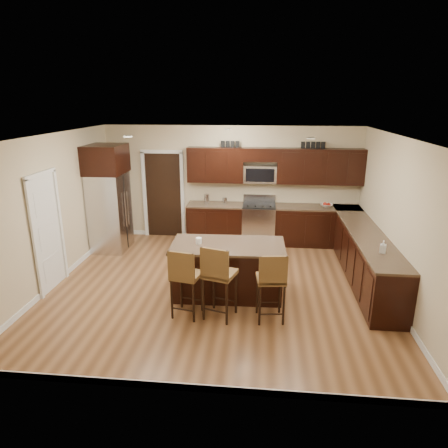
# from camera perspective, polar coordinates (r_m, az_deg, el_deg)

# --- Properties ---
(floor) EXTENTS (6.00, 6.00, 0.00)m
(floor) POSITION_cam_1_polar(r_m,az_deg,el_deg) (7.38, -0.83, -8.94)
(floor) COLOR brown
(floor) RESTS_ON ground
(ceiling) EXTENTS (6.00, 6.00, 0.00)m
(ceiling) POSITION_cam_1_polar(r_m,az_deg,el_deg) (6.63, -0.93, 12.45)
(ceiling) COLOR silver
(ceiling) RESTS_ON wall_back
(wall_back) EXTENTS (6.00, 0.00, 6.00)m
(wall_back) POSITION_cam_1_polar(r_m,az_deg,el_deg) (9.54, 1.03, 5.78)
(wall_back) COLOR #C9B791
(wall_back) RESTS_ON floor
(wall_left) EXTENTS (0.00, 5.50, 5.50)m
(wall_left) POSITION_cam_1_polar(r_m,az_deg,el_deg) (7.81, -23.32, 1.70)
(wall_left) COLOR #C9B791
(wall_left) RESTS_ON floor
(wall_right) EXTENTS (0.00, 5.50, 5.50)m
(wall_right) POSITION_cam_1_polar(r_m,az_deg,el_deg) (7.19, 23.59, 0.41)
(wall_right) COLOR #C9B791
(wall_right) RESTS_ON floor
(base_cabinets) EXTENTS (4.02, 3.96, 0.92)m
(base_cabinets) POSITION_cam_1_polar(r_m,az_deg,el_deg) (8.56, 13.04, -2.23)
(base_cabinets) COLOR black
(base_cabinets) RESTS_ON floor
(upper_cabinets) EXTENTS (4.00, 0.33, 0.80)m
(upper_cabinets) POSITION_cam_1_polar(r_m,az_deg,el_deg) (9.26, 7.48, 8.37)
(upper_cabinets) COLOR black
(upper_cabinets) RESTS_ON wall_back
(range) EXTENTS (0.76, 0.64, 1.11)m
(range) POSITION_cam_1_polar(r_m,az_deg,el_deg) (9.44, 4.97, 0.09)
(range) COLOR silver
(range) RESTS_ON floor
(microwave) EXTENTS (0.76, 0.31, 0.40)m
(microwave) POSITION_cam_1_polar(r_m,az_deg,el_deg) (9.32, 5.17, 7.12)
(microwave) COLOR silver
(microwave) RESTS_ON upper_cabinets
(doorway) EXTENTS (0.85, 0.03, 2.06)m
(doorway) POSITION_cam_1_polar(r_m,az_deg,el_deg) (9.87, -8.60, 4.08)
(doorway) COLOR black
(doorway) RESTS_ON floor
(pantry_door) EXTENTS (0.03, 0.80, 2.04)m
(pantry_door) POSITION_cam_1_polar(r_m,az_deg,el_deg) (7.64, -23.95, -1.29)
(pantry_door) COLOR white
(pantry_door) RESTS_ON floor
(letter_decor) EXTENTS (2.20, 0.03, 0.15)m
(letter_decor) POSITION_cam_1_polar(r_m,az_deg,el_deg) (9.20, 6.68, 11.20)
(letter_decor) COLOR black
(letter_decor) RESTS_ON upper_cabinets
(island) EXTENTS (1.95, 1.07, 0.92)m
(island) POSITION_cam_1_polar(r_m,az_deg,el_deg) (6.96, 0.56, -6.71)
(island) COLOR black
(island) RESTS_ON floor
(stool_left) EXTENTS (0.50, 0.50, 1.13)m
(stool_left) POSITION_cam_1_polar(r_m,az_deg,el_deg) (6.16, -5.63, -7.34)
(stool_left) COLOR brown
(stool_left) RESTS_ON floor
(stool_mid) EXTENTS (0.56, 0.56, 1.20)m
(stool_mid) POSITION_cam_1_polar(r_m,az_deg,el_deg) (6.06, -0.86, -7.18)
(stool_mid) COLOR brown
(stool_mid) RESTS_ON floor
(stool_right) EXTENTS (0.47, 0.47, 1.12)m
(stool_right) POSITION_cam_1_polar(r_m,az_deg,el_deg) (6.05, 6.81, -7.88)
(stool_right) COLOR brown
(stool_right) RESTS_ON floor
(refrigerator) EXTENTS (0.79, 0.93, 2.35)m
(refrigerator) POSITION_cam_1_polar(r_m,az_deg,el_deg) (9.16, -16.14, 3.70)
(refrigerator) COLOR silver
(refrigerator) RESTS_ON floor
(floor_mat) EXTENTS (0.94, 0.76, 0.01)m
(floor_mat) POSITION_cam_1_polar(r_m,az_deg,el_deg) (8.65, 3.54, -4.81)
(floor_mat) COLOR olive
(floor_mat) RESTS_ON floor
(fruit_bowl) EXTENTS (0.31, 0.31, 0.07)m
(fruit_bowl) POSITION_cam_1_polar(r_m,az_deg,el_deg) (9.42, 14.41, 2.61)
(fruit_bowl) COLOR silver
(fruit_bowl) RESTS_ON base_cabinets
(soap_bottle) EXTENTS (0.12, 0.12, 0.20)m
(soap_bottle) POSITION_cam_1_polar(r_m,az_deg,el_deg) (6.87, 21.78, -3.03)
(soap_bottle) COLOR #B2B2B2
(soap_bottle) RESTS_ON base_cabinets
(canister_tall) EXTENTS (0.12, 0.12, 0.23)m
(canister_tall) POSITION_cam_1_polar(r_m,az_deg,el_deg) (9.38, -2.48, 3.59)
(canister_tall) COLOR silver
(canister_tall) RESTS_ON base_cabinets
(canister_short) EXTENTS (0.11, 0.11, 0.16)m
(canister_short) POSITION_cam_1_polar(r_m,az_deg,el_deg) (9.34, 0.10, 3.33)
(canister_short) COLOR silver
(canister_short) RESTS_ON base_cabinets
(island_jar) EXTENTS (0.10, 0.10, 0.10)m
(island_jar) POSITION_cam_1_polar(r_m,az_deg,el_deg) (6.81, -3.63, -2.38)
(island_jar) COLOR white
(island_jar) RESTS_ON island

